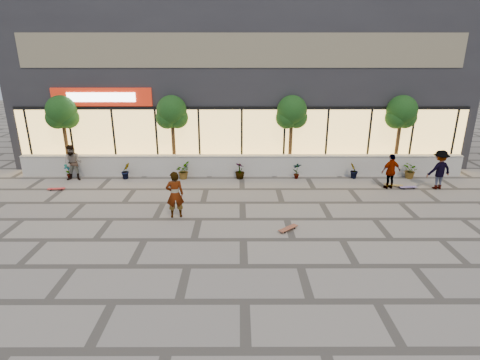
{
  "coord_description": "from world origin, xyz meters",
  "views": [
    {
      "loc": [
        -0.14,
        -11.08,
        5.8
      ],
      "look_at": [
        -0.1,
        2.34,
        1.3
      ],
      "focal_mm": 28.0,
      "sensor_mm": 36.0,
      "label": 1
    }
  ],
  "objects_px": {
    "tree_midwest": "(172,114)",
    "skater_center": "(175,195)",
    "skater_right_far": "(439,170)",
    "skateboard_right_far": "(408,187)",
    "skater_left": "(73,163)",
    "skater_right_near": "(391,171)",
    "skateboard_right_near": "(393,185)",
    "skateboard_left": "(56,189)",
    "tree_west": "(62,114)",
    "tree_mideast": "(292,114)",
    "tree_east": "(401,114)",
    "skateboard_center": "(288,228)"
  },
  "relations": [
    {
      "from": "tree_midwest",
      "to": "skater_center",
      "type": "relative_size",
      "value": 2.2
    },
    {
      "from": "skater_right_far",
      "to": "skateboard_right_far",
      "type": "xyz_separation_m",
      "value": [
        -1.3,
        -0.04,
        -0.82
      ]
    },
    {
      "from": "tree_midwest",
      "to": "skater_left",
      "type": "distance_m",
      "value": 5.28
    },
    {
      "from": "skater_right_near",
      "to": "skateboard_right_near",
      "type": "relative_size",
      "value": 1.87
    },
    {
      "from": "skater_right_near",
      "to": "tree_midwest",
      "type": "bearing_deg",
      "value": -30.53
    },
    {
      "from": "skater_center",
      "to": "skater_right_far",
      "type": "height_order",
      "value": "skater_right_far"
    },
    {
      "from": "skater_right_near",
      "to": "skateboard_left",
      "type": "xyz_separation_m",
      "value": [
        -15.1,
        -0.23,
        -0.73
      ]
    },
    {
      "from": "tree_west",
      "to": "skater_left",
      "type": "xyz_separation_m",
      "value": [
        0.89,
        -1.48,
        -2.11
      ]
    },
    {
      "from": "skater_center",
      "to": "skateboard_right_near",
      "type": "bearing_deg",
      "value": -171.63
    },
    {
      "from": "tree_mideast",
      "to": "skater_right_near",
      "type": "distance_m",
      "value": 5.45
    },
    {
      "from": "skateboard_left",
      "to": "skateboard_right_near",
      "type": "distance_m",
      "value": 15.39
    },
    {
      "from": "skater_right_far",
      "to": "skateboard_right_far",
      "type": "bearing_deg",
      "value": -12.16
    },
    {
      "from": "skater_right_near",
      "to": "skateboard_left",
      "type": "height_order",
      "value": "skater_right_near"
    },
    {
      "from": "tree_midwest",
      "to": "skateboard_right_near",
      "type": "bearing_deg",
      "value": -13.31
    },
    {
      "from": "tree_mideast",
      "to": "skater_right_far",
      "type": "relative_size",
      "value": 2.19
    },
    {
      "from": "skater_right_near",
      "to": "skateboard_right_near",
      "type": "distance_m",
      "value": 0.8
    },
    {
      "from": "tree_east",
      "to": "skateboard_right_near",
      "type": "distance_m",
      "value": 3.95
    },
    {
      "from": "skateboard_center",
      "to": "skateboard_left",
      "type": "bearing_deg",
      "value": 116.07
    },
    {
      "from": "tree_midwest",
      "to": "skater_right_far",
      "type": "xyz_separation_m",
      "value": [
        12.38,
        -2.71,
        -2.09
      ]
    },
    {
      "from": "skater_right_far",
      "to": "skateboard_left",
      "type": "distance_m",
      "value": 17.28
    },
    {
      "from": "tree_west",
      "to": "tree_midwest",
      "type": "bearing_deg",
      "value": 0.0
    },
    {
      "from": "tree_west",
      "to": "skater_center",
      "type": "height_order",
      "value": "tree_west"
    },
    {
      "from": "tree_midwest",
      "to": "skateboard_center",
      "type": "xyz_separation_m",
      "value": [
        5.07,
        -7.01,
        -2.9
      ]
    },
    {
      "from": "skater_right_near",
      "to": "skater_center",
      "type": "bearing_deg",
      "value": 3.06
    },
    {
      "from": "tree_midwest",
      "to": "skateboard_left",
      "type": "bearing_deg",
      "value": -149.17
    },
    {
      "from": "tree_east",
      "to": "tree_west",
      "type": "bearing_deg",
      "value": 180.0
    },
    {
      "from": "tree_west",
      "to": "skater_right_far",
      "type": "height_order",
      "value": "tree_west"
    },
    {
      "from": "skateboard_center",
      "to": "skateboard_right_near",
      "type": "relative_size",
      "value": 0.88
    },
    {
      "from": "tree_midwest",
      "to": "skater_center",
      "type": "height_order",
      "value": "tree_midwest"
    },
    {
      "from": "tree_east",
      "to": "skater_left",
      "type": "relative_size",
      "value": 2.25
    },
    {
      "from": "tree_midwest",
      "to": "skater_right_near",
      "type": "height_order",
      "value": "tree_midwest"
    },
    {
      "from": "tree_mideast",
      "to": "skateboard_right_near",
      "type": "height_order",
      "value": "tree_mideast"
    },
    {
      "from": "tree_west",
      "to": "skater_left",
      "type": "bearing_deg",
      "value": -59.0
    },
    {
      "from": "skateboard_right_near",
      "to": "tree_east",
      "type": "bearing_deg",
      "value": 84.64
    },
    {
      "from": "tree_west",
      "to": "skater_left",
      "type": "relative_size",
      "value": 2.25
    },
    {
      "from": "skateboard_left",
      "to": "skateboard_right_far",
      "type": "relative_size",
      "value": 0.95
    },
    {
      "from": "skater_right_near",
      "to": "skateboard_center",
      "type": "relative_size",
      "value": 2.13
    },
    {
      "from": "skater_right_near",
      "to": "tree_mideast",
      "type": "bearing_deg",
      "value": -48.31
    },
    {
      "from": "tree_mideast",
      "to": "tree_east",
      "type": "xyz_separation_m",
      "value": [
        5.5,
        0.0,
        0.0
      ]
    },
    {
      "from": "tree_mideast",
      "to": "skateboard_right_near",
      "type": "relative_size",
      "value": 4.54
    },
    {
      "from": "skateboard_left",
      "to": "skateboard_right_near",
      "type": "relative_size",
      "value": 0.88
    },
    {
      "from": "skater_right_far",
      "to": "skateboard_center",
      "type": "distance_m",
      "value": 8.52
    },
    {
      "from": "skateboard_right_far",
      "to": "skateboard_left",
      "type": "bearing_deg",
      "value": 174.6
    },
    {
      "from": "skater_left",
      "to": "skateboard_center",
      "type": "bearing_deg",
      "value": -31.53
    },
    {
      "from": "tree_mideast",
      "to": "skater_left",
      "type": "bearing_deg",
      "value": -172.03
    },
    {
      "from": "skateboard_center",
      "to": "skateboard_right_near",
      "type": "bearing_deg",
      "value": -1.75
    },
    {
      "from": "skateboard_left",
      "to": "skateboard_right_far",
      "type": "xyz_separation_m",
      "value": [
        15.96,
        0.17,
        0.0
      ]
    },
    {
      "from": "skater_right_far",
      "to": "tree_east",
      "type": "bearing_deg",
      "value": -85.84
    },
    {
      "from": "tree_west",
      "to": "tree_mideast",
      "type": "relative_size",
      "value": 1.0
    },
    {
      "from": "skater_center",
      "to": "skater_left",
      "type": "height_order",
      "value": "skater_center"
    }
  ]
}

